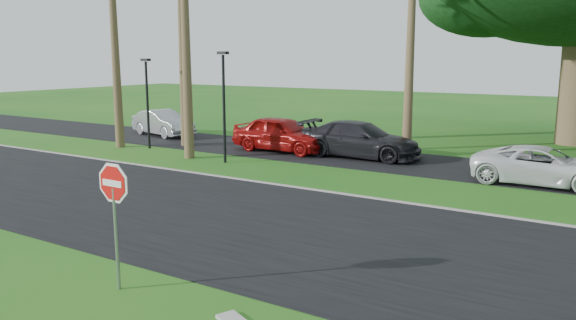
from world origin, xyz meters
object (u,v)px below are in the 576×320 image
(stop_sign_near, at_px, (114,200))
(car_minivan, at_px, (544,167))
(car_silver, at_px, (163,123))
(car_red, at_px, (282,134))
(car_dark, at_px, (360,140))

(stop_sign_near, distance_m, car_minivan, 15.13)
(car_silver, height_order, car_red, car_red)
(stop_sign_near, bearing_deg, car_dark, 97.84)
(car_dark, bearing_deg, car_minivan, -103.42)
(car_silver, bearing_deg, car_dark, -78.86)
(car_dark, relative_size, car_minivan, 1.14)
(car_minivan, bearing_deg, car_silver, 83.76)
(stop_sign_near, distance_m, car_silver, 21.70)
(car_silver, bearing_deg, car_red, -83.02)
(car_red, relative_size, car_minivan, 1.02)
(stop_sign_near, xyz_separation_m, car_dark, (-2.15, 15.62, -0.99))
(stop_sign_near, relative_size, car_silver, 0.60)
(car_silver, xyz_separation_m, car_red, (8.61, -0.94, 0.11))
(stop_sign_near, relative_size, car_dark, 0.48)
(car_red, bearing_deg, car_minivan, -94.44)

